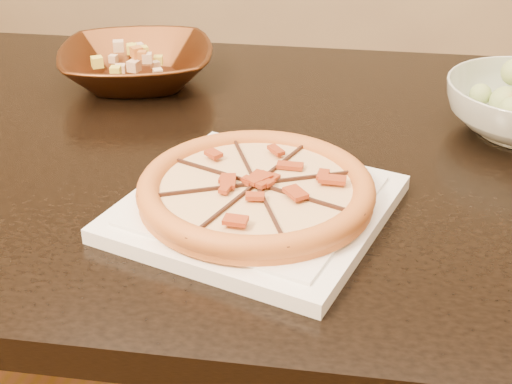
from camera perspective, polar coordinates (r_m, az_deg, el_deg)
dining_table at (r=1.04m, az=-3.15°, el=-1.34°), size 1.40×0.98×0.75m
plate at (r=0.81m, az=0.00°, el=-1.19°), size 0.33×0.33×0.02m
pizza at (r=0.80m, az=-0.00°, el=0.24°), size 0.27×0.27×0.03m
bronze_bowl at (r=1.20m, az=-9.49°, el=9.96°), size 0.32×0.32×0.06m
mixed_dish at (r=1.18m, az=-9.77°, el=11.99°), size 0.09×0.11×0.03m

